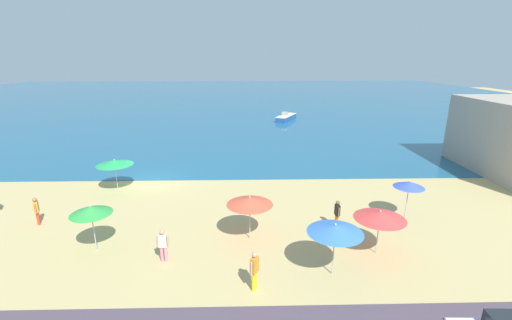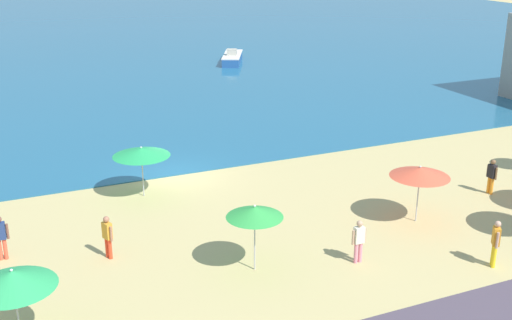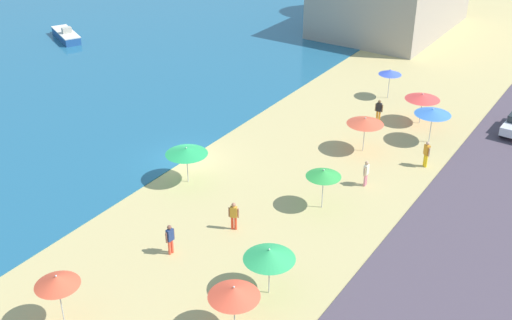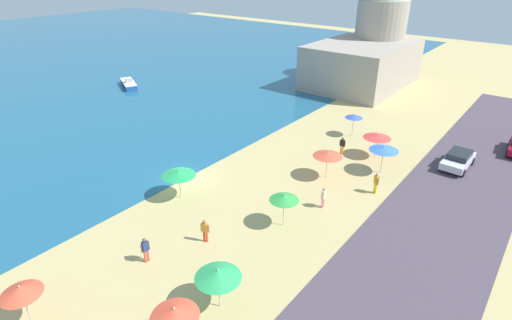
# 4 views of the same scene
# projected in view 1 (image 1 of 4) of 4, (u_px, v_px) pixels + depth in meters

# --- Properties ---
(ground_plane) EXTENTS (160.00, 160.00, 0.00)m
(ground_plane) POSITION_uv_depth(u_px,v_px,m) (152.00, 181.00, 26.19)
(ground_plane) COLOR tan
(sea) EXTENTS (150.00, 110.00, 0.05)m
(sea) POSITION_uv_depth(u_px,v_px,m) (216.00, 97.00, 78.79)
(sea) COLOR #205C7F
(sea) RESTS_ON ground_plane
(beach_umbrella_1) EXTENTS (2.50, 2.50, 2.30)m
(beach_umbrella_1) POSITION_uv_depth(u_px,v_px,m) (115.00, 162.00, 23.81)
(beach_umbrella_1) COLOR #B2B2B7
(beach_umbrella_1) RESTS_ON ground_plane
(beach_umbrella_2) EXTENTS (2.37, 2.37, 2.37)m
(beach_umbrella_2) POSITION_uv_depth(u_px,v_px,m) (250.00, 201.00, 17.31)
(beach_umbrella_2) COLOR #B2B2B7
(beach_umbrella_2) RESTS_ON ground_plane
(beach_umbrella_4) EXTENTS (2.43, 2.43, 2.25)m
(beach_umbrella_4) POSITION_uv_depth(u_px,v_px,m) (380.00, 215.00, 16.01)
(beach_umbrella_4) COLOR #B2B2B7
(beach_umbrella_4) RESTS_ON ground_plane
(beach_umbrella_5) EXTENTS (1.95, 1.95, 2.42)m
(beach_umbrella_5) POSITION_uv_depth(u_px,v_px,m) (91.00, 210.00, 16.16)
(beach_umbrella_5) COLOR #B2B2B7
(beach_umbrella_5) RESTS_ON ground_plane
(beach_umbrella_6) EXTENTS (1.74, 1.74, 2.35)m
(beach_umbrella_6) POSITION_uv_depth(u_px,v_px,m) (409.00, 184.00, 19.60)
(beach_umbrella_6) COLOR #B2B2B7
(beach_umbrella_6) RESTS_ON ground_plane
(beach_umbrella_8) EXTENTS (2.39, 2.39, 2.45)m
(beach_umbrella_8) POSITION_uv_depth(u_px,v_px,m) (335.00, 229.00, 14.35)
(beach_umbrella_8) COLOR #B2B2B7
(beach_umbrella_8) RESTS_ON ground_plane
(bather_0) EXTENTS (0.57, 0.22, 1.61)m
(bather_0) POSITION_uv_depth(u_px,v_px,m) (163.00, 244.00, 15.65)
(bather_0) COLOR pink
(bather_0) RESTS_ON ground_plane
(bather_2) EXTENTS (0.24, 0.57, 1.60)m
(bather_2) POSITION_uv_depth(u_px,v_px,m) (337.00, 213.00, 18.79)
(bather_2) COLOR orange
(bather_2) RESTS_ON ground_plane
(bather_3) EXTENTS (0.38, 0.49, 1.72)m
(bather_3) POSITION_uv_depth(u_px,v_px,m) (254.00, 269.00, 13.70)
(bather_3) COLOR yellow
(bather_3) RESTS_ON ground_plane
(bather_4) EXTENTS (0.34, 0.53, 1.62)m
(bather_4) POSITION_uv_depth(u_px,v_px,m) (37.00, 210.00, 19.16)
(bather_4) COLOR #F73F23
(bather_4) RESTS_ON ground_plane
(skiff_nearshore) EXTENTS (3.58, 5.37, 1.31)m
(skiff_nearshore) POSITION_uv_depth(u_px,v_px,m) (286.00, 117.00, 50.50)
(skiff_nearshore) COLOR #255494
(skiff_nearshore) RESTS_ON sea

